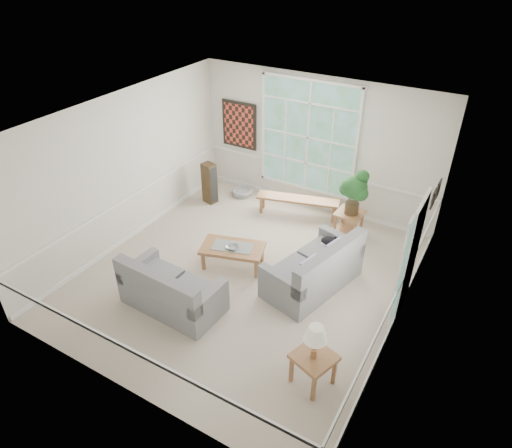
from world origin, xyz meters
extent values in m
cube|color=#B1A293|center=(0.00, 0.00, -0.01)|extent=(5.50, 6.00, 0.01)
cube|color=white|center=(0.00, 0.00, 3.00)|extent=(5.50, 6.00, 0.02)
cube|color=silver|center=(0.00, 3.00, 1.50)|extent=(5.50, 0.02, 3.00)
cube|color=silver|center=(0.00, -3.00, 1.50)|extent=(5.50, 0.02, 3.00)
cube|color=silver|center=(-2.75, 0.00, 1.50)|extent=(0.02, 6.00, 3.00)
cube|color=silver|center=(2.75, 0.00, 1.50)|extent=(0.02, 6.00, 3.00)
cube|color=white|center=(-0.20, 2.96, 1.65)|extent=(2.30, 0.08, 2.40)
cube|color=white|center=(2.71, 0.60, 1.05)|extent=(0.08, 0.90, 2.10)
cube|color=white|center=(2.71, -0.03, 1.15)|extent=(0.08, 0.26, 1.90)
cube|color=maroon|center=(-1.95, 2.95, 1.60)|extent=(0.90, 0.06, 1.10)
cube|color=black|center=(2.71, 1.75, 1.55)|extent=(0.04, 0.26, 0.32)
cube|color=black|center=(2.71, 2.15, 1.55)|extent=(0.04, 0.26, 0.32)
cube|color=slate|center=(1.17, 0.35, 0.49)|extent=(1.37, 1.99, 0.98)
cube|color=slate|center=(-0.63, -1.32, 0.46)|extent=(1.74, 0.96, 0.92)
cube|color=#8D5D39|center=(-0.36, 0.12, 0.22)|extent=(1.31, 0.95, 0.44)
imported|color=gray|center=(-0.34, 0.08, 0.47)|extent=(0.29, 0.29, 0.07)
cube|color=#8D5D39|center=(-0.11, 2.41, 0.21)|extent=(1.85, 0.84, 0.43)
cube|color=#8D5D39|center=(1.15, 2.25, 0.27)|extent=(0.56, 0.56, 0.53)
cube|color=#8D5D39|center=(2.05, -1.58, 0.27)|extent=(0.67, 0.67, 0.54)
cylinder|color=gray|center=(-1.66, 2.57, 0.07)|extent=(0.58, 0.58, 0.15)
cube|color=#372917|center=(-2.15, 1.93, 0.49)|extent=(0.35, 0.31, 0.97)
ellipsoid|color=black|center=(1.23, 1.00, 0.59)|extent=(0.40, 0.31, 0.17)
camera|label=1|loc=(3.49, -5.65, 5.41)|focal=32.00mm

